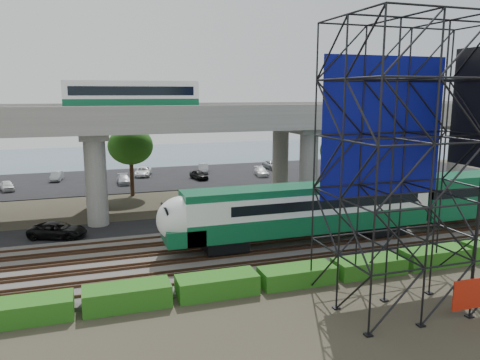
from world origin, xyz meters
name	(u,v)px	position (x,y,z in m)	size (l,w,h in m)	color
ground	(257,261)	(0.00, 0.00, 0.00)	(140.00, 140.00, 0.00)	#474233
ballast_bed	(247,251)	(0.00, 2.00, 0.10)	(90.00, 12.00, 0.20)	slate
service_road	(216,221)	(0.00, 10.50, 0.04)	(90.00, 5.00, 0.08)	black
parking_lot	(170,177)	(0.00, 34.00, 0.04)	(90.00, 18.00, 0.08)	black
harbor_water	(149,157)	(0.00, 56.00, 0.01)	(140.00, 40.00, 0.03)	#486577
rail_tracks	(247,248)	(0.00, 2.00, 0.28)	(90.00, 9.52, 0.16)	#472D1E
commuter_train	(334,206)	(6.94, 2.00, 2.88)	(29.30, 3.06, 4.30)	black
overpass	(196,126)	(-0.47, 16.00, 8.21)	(80.00, 12.00, 12.40)	#9E9B93
scaffold_tower	(416,166)	(6.06, -7.98, 7.47)	(9.36, 6.36, 15.00)	black
hedge_strip	(297,275)	(1.01, -4.30, 0.56)	(34.60, 1.80, 1.20)	#206116
trees	(153,154)	(-4.67, 16.17, 5.57)	(40.94, 16.94, 7.69)	#382314
suv	(58,230)	(-13.14, 9.60, 0.70)	(2.06, 4.46, 1.24)	black
parked_cars	(177,172)	(0.97, 33.90, 0.67)	(37.76, 9.34, 1.27)	silver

